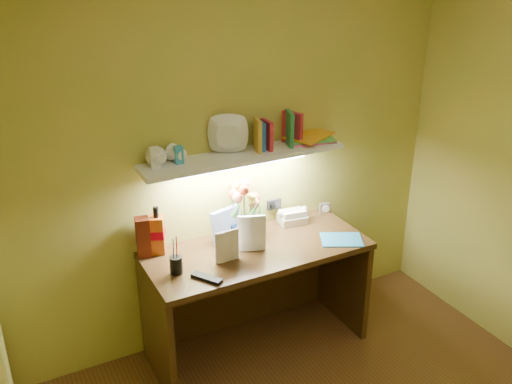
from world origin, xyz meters
The scene contains 13 objects.
desk centered at (0.00, 1.20, 0.38)m, with size 1.40×0.60×0.75m, color #3D2510.
flower_bouquet centered at (0.00, 1.38, 0.93)m, with size 0.23×0.23×0.36m, color #0B1633, non-canonical shape.
telephone centered at (0.37, 1.40, 0.80)m, with size 0.18×0.14×0.11m, color #EDE8CB, non-canonical shape.
desk_clock centered at (0.66, 1.43, 0.78)m, with size 0.07×0.03×0.07m, color #BCBDC0.
whisky_bottle centered at (-0.56, 1.43, 0.90)m, with size 0.08×0.08×0.31m, color #BB4B10, non-canonical shape.
whisky_box centered at (-0.65, 1.43, 0.88)m, with size 0.08×0.08×0.25m, color #511809.
pen_cup centered at (-0.55, 1.16, 0.84)m, with size 0.07×0.07×0.18m, color black.
art_card centered at (-0.12, 1.38, 0.86)m, with size 0.21×0.04×0.21m, color white, non-canonical shape.
tv_remote centered at (-0.42, 1.01, 0.76)m, with size 0.05×0.19×0.02m, color black.
blue_folder centered at (0.52, 1.04, 0.75)m, with size 0.26×0.19×0.01m, color #2F98D1.
desk_book_a centered at (-0.31, 1.14, 0.85)m, with size 0.15×0.02×0.20m, color white.
desk_book_b centered at (-0.13, 1.22, 0.87)m, with size 0.18×0.02×0.24m, color white.
wall_shelf centered at (0.02, 1.38, 1.34)m, with size 1.32×0.35×0.25m.
Camera 1 is at (-1.44, -1.55, 2.49)m, focal length 40.00 mm.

